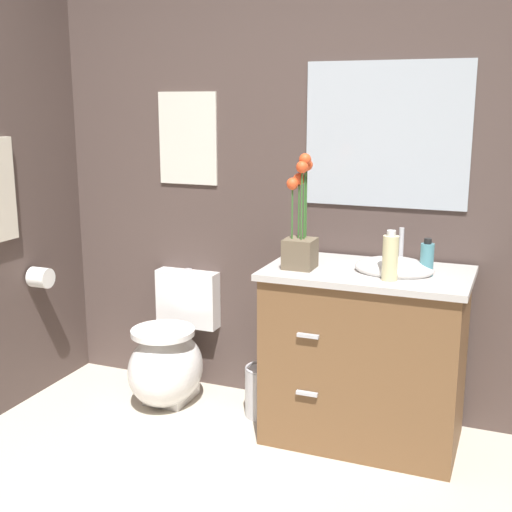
# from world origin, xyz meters

# --- Properties ---
(wall_back) EXTENTS (4.37, 0.05, 2.50)m
(wall_back) POSITION_xyz_m (0.20, 1.79, 1.25)
(wall_back) COLOR #4C3D38
(wall_back) RESTS_ON ground_plane
(toilet) EXTENTS (0.38, 0.59, 0.69)m
(toilet) POSITION_xyz_m (-0.66, 1.49, 0.24)
(toilet) COLOR white
(toilet) RESTS_ON ground_plane
(vanity_cabinet) EXTENTS (0.94, 0.56, 1.03)m
(vanity_cabinet) POSITION_xyz_m (0.42, 1.46, 0.44)
(vanity_cabinet) COLOR brown
(vanity_cabinet) RESTS_ON ground_plane
(flower_vase) EXTENTS (0.14, 0.14, 0.53)m
(flower_vase) POSITION_xyz_m (0.11, 1.38, 1.01)
(flower_vase) COLOR brown
(flower_vase) RESTS_ON vanity_cabinet
(soap_bottle) EXTENTS (0.06, 0.06, 0.17)m
(soap_bottle) POSITION_xyz_m (0.68, 1.46, 0.92)
(soap_bottle) COLOR teal
(soap_bottle) RESTS_ON vanity_cabinet
(lotion_bottle) EXTENTS (0.07, 0.07, 0.22)m
(lotion_bottle) POSITION_xyz_m (0.54, 1.32, 0.95)
(lotion_bottle) COLOR beige
(lotion_bottle) RESTS_ON vanity_cabinet
(trash_bin) EXTENTS (0.18, 0.18, 0.27)m
(trash_bin) POSITION_xyz_m (-0.13, 1.50, 0.14)
(trash_bin) COLOR #B7B7BC
(trash_bin) RESTS_ON ground_plane
(wall_poster) EXTENTS (0.35, 0.01, 0.49)m
(wall_poster) POSITION_xyz_m (-0.66, 1.76, 1.41)
(wall_poster) COLOR silver
(wall_mirror) EXTENTS (0.80, 0.01, 0.70)m
(wall_mirror) POSITION_xyz_m (0.41, 1.76, 1.45)
(wall_mirror) COLOR #B2BCC6
(toilet_paper_roll) EXTENTS (0.11, 0.11, 0.11)m
(toilet_paper_roll) POSITION_xyz_m (-1.33, 1.29, 0.68)
(toilet_paper_roll) COLOR white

